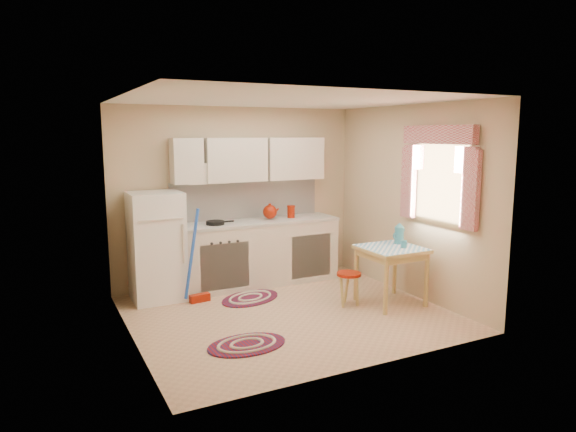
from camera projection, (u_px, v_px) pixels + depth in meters
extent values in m
plane|color=tan|center=(288.00, 313.00, 6.13)|extent=(3.60, 3.60, 0.00)
cube|color=silver|center=(288.00, 100.00, 5.74)|extent=(3.60, 3.20, 0.04)
cube|color=tan|center=(238.00, 196.00, 7.34)|extent=(3.60, 0.04, 2.50)
cube|color=tan|center=(370.00, 234.00, 4.52)|extent=(3.60, 0.04, 2.50)
cube|color=tan|center=(128.00, 222.00, 5.13)|extent=(0.04, 3.20, 2.50)
cube|color=tan|center=(410.00, 201.00, 6.74)|extent=(0.04, 3.20, 2.50)
cube|color=white|center=(246.00, 199.00, 7.39)|extent=(2.25, 0.03, 0.55)
cube|color=beige|center=(250.00, 159.00, 7.17)|extent=(2.25, 0.33, 0.60)
cube|color=white|center=(440.00, 182.00, 6.19)|extent=(0.04, 0.85, 0.95)
cube|color=white|center=(157.00, 246.00, 6.56)|extent=(0.65, 0.60, 1.40)
cube|color=beige|center=(260.00, 254.00, 7.30)|extent=(2.25, 0.60, 0.88)
cube|color=#B9B6AF|center=(260.00, 222.00, 7.23)|extent=(2.27, 0.62, 0.04)
cylinder|color=black|center=(215.00, 223.00, 6.88)|extent=(0.25, 0.25, 0.05)
cylinder|color=#901805|center=(291.00, 212.00, 7.43)|extent=(0.14, 0.14, 0.16)
cube|color=tan|center=(391.00, 276.00, 6.46)|extent=(0.72, 0.72, 0.72)
cylinder|color=#901805|center=(349.00, 289.00, 6.40)|extent=(0.39, 0.39, 0.42)
cylinder|color=teal|center=(404.00, 244.00, 6.35)|extent=(0.07, 0.07, 0.10)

